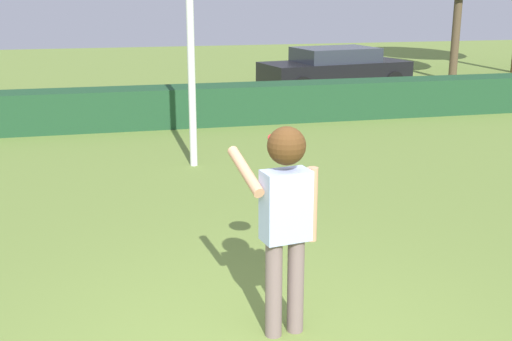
{
  "coord_description": "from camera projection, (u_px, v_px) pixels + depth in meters",
  "views": [
    {
      "loc": [
        -1.09,
        -4.35,
        2.77
      ],
      "look_at": [
        0.29,
        1.31,
        1.15
      ],
      "focal_mm": 45.03,
      "sensor_mm": 36.0,
      "label": 1
    }
  ],
  "objects": [
    {
      "name": "frisbee",
      "position": [
        282.0,
        139.0,
        5.75
      ],
      "size": [
        0.26,
        0.27,
        0.06
      ],
      "color": "red"
    },
    {
      "name": "hedge_row",
      "position": [
        154.0,
        107.0,
        13.6
      ],
      "size": [
        25.11,
        0.9,
        0.83
      ],
      "primitive_type": "cube",
      "color": "#1E4829",
      "rests_on": "ground"
    },
    {
      "name": "parked_car_black",
      "position": [
        335.0,
        67.0,
        18.35
      ],
      "size": [
        4.42,
        2.37,
        1.25
      ],
      "color": "black",
      "rests_on": "ground"
    },
    {
      "name": "person",
      "position": [
        285.0,
        208.0,
        5.13
      ],
      "size": [
        0.65,
        0.7,
        1.77
      ],
      "color": "slate",
      "rests_on": "ground"
    }
  ]
}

